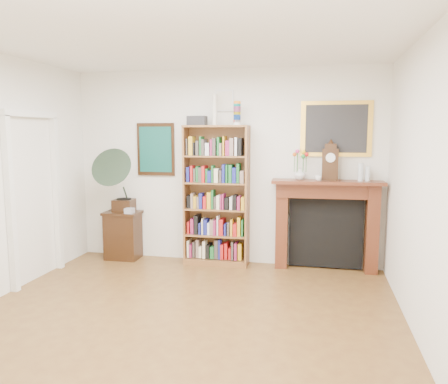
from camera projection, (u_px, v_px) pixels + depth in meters
name	position (u px, v px, depth m)	size (l,w,h in m)	color
room	(167.00, 189.00, 3.92)	(4.51, 5.01, 2.81)	brown
door_casing	(35.00, 183.00, 5.56)	(0.08, 1.02, 2.17)	white
teal_poster	(156.00, 149.00, 6.50)	(0.58, 0.04, 0.78)	black
small_picture	(225.00, 101.00, 6.19)	(0.26, 0.04, 0.30)	white
gilt_painting	(336.00, 129.00, 5.92)	(0.95, 0.04, 0.75)	gold
bookshelf	(216.00, 188.00, 6.22)	(0.93, 0.35, 2.30)	brown
side_cabinet	(123.00, 235.00, 6.59)	(0.53, 0.38, 0.72)	black
fireplace	(326.00, 217.00, 6.02)	(1.50, 0.41, 1.26)	#4E2612
gramophone	(118.00, 177.00, 6.38)	(0.62, 0.76, 0.95)	black
cd_stack	(129.00, 211.00, 6.40)	(0.12, 0.12, 0.08)	#BAB9C7
mantel_clock	(330.00, 163.00, 5.88)	(0.22, 0.13, 0.49)	black
flower_vase	(300.00, 174.00, 5.98)	(0.16, 0.16, 0.16)	silver
teacup	(318.00, 178.00, 5.85)	(0.09, 0.09, 0.07)	silver
bottle_left	(361.00, 172.00, 5.80)	(0.07, 0.07, 0.24)	silver
bottle_right	(368.00, 174.00, 5.80)	(0.06, 0.06, 0.20)	silver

